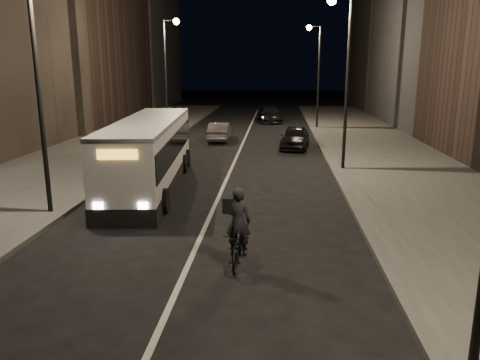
% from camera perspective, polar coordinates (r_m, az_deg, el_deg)
% --- Properties ---
extents(ground, '(180.00, 180.00, 0.00)m').
position_cam_1_polar(ground, '(12.45, -6.51, -10.63)').
color(ground, black).
rests_on(ground, ground).
extents(sidewalk_right, '(7.00, 70.00, 0.16)m').
position_cam_1_polar(sidewalk_right, '(26.37, 18.08, 2.05)').
color(sidewalk_right, '#3A3A38').
rests_on(sidewalk_right, ground).
extents(sidewalk_left, '(7.00, 70.00, 0.16)m').
position_cam_1_polar(sidewalk_left, '(27.79, -18.42, 2.60)').
color(sidewalk_left, '#3A3A38').
rests_on(sidewalk_left, ground).
extents(streetlight_right_mid, '(1.20, 0.44, 8.12)m').
position_cam_1_polar(streetlight_right_mid, '(23.32, 12.41, 14.04)').
color(streetlight_right_mid, black).
rests_on(streetlight_right_mid, sidewalk_right).
extents(streetlight_right_far, '(1.20, 0.44, 8.12)m').
position_cam_1_polar(streetlight_right_far, '(39.24, 9.23, 13.94)').
color(streetlight_right_far, black).
rests_on(streetlight_right_far, sidewalk_right).
extents(streetlight_left_near, '(1.20, 0.44, 8.12)m').
position_cam_1_polar(streetlight_left_near, '(16.92, -22.86, 13.53)').
color(streetlight_left_near, black).
rests_on(streetlight_left_near, sidewalk_left).
extents(streetlight_left_far, '(1.20, 0.44, 8.12)m').
position_cam_1_polar(streetlight_left_far, '(33.98, -8.71, 14.01)').
color(streetlight_left_far, black).
rests_on(streetlight_left_far, sidewalk_left).
extents(city_bus, '(3.25, 10.97, 2.92)m').
position_cam_1_polar(city_bus, '(20.43, -10.95, 3.55)').
color(city_bus, silver).
rests_on(city_bus, ground).
extents(cyclist_on_bicycle, '(0.73, 1.90, 2.16)m').
position_cam_1_polar(cyclist_on_bicycle, '(12.25, -0.20, -7.29)').
color(cyclist_on_bicycle, black).
rests_on(cyclist_on_bicycle, ground).
extents(car_near, '(2.16, 4.31, 1.41)m').
position_cam_1_polar(car_near, '(29.99, 6.72, 5.20)').
color(car_near, black).
rests_on(car_near, ground).
extents(car_mid, '(1.43, 3.93, 1.29)m').
position_cam_1_polar(car_mid, '(32.92, -2.50, 5.93)').
color(car_mid, '#3F3F42').
rests_on(car_mid, ground).
extents(car_far, '(2.64, 5.12, 1.42)m').
position_cam_1_polar(car_far, '(44.16, 3.66, 8.00)').
color(car_far, black).
rests_on(car_far, ground).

